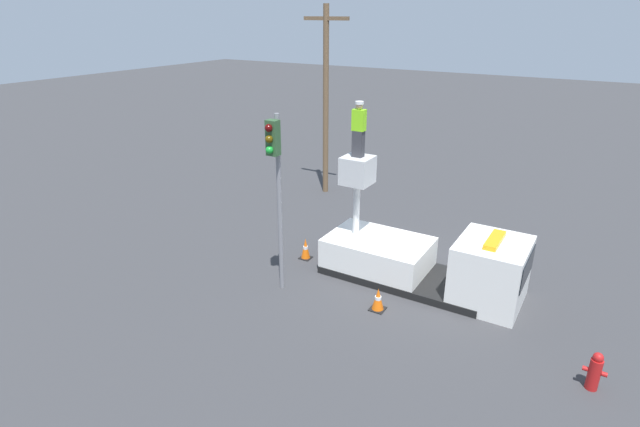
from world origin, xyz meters
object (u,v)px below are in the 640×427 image
object	(u,v)px
worker	(359,129)
utility_pole	(326,96)
bucket_truck	(424,261)
fire_hydrant	(595,371)
traffic_cone_rear	(306,249)
traffic_cone_curbside	(378,299)
traffic_light_pole	(276,171)

from	to	relation	value
worker	utility_pole	distance (m)	7.75
bucket_truck	worker	world-z (taller)	worker
fire_hydrant	utility_pole	world-z (taller)	utility_pole
fire_hydrant	traffic_cone_rear	distance (m)	9.52
bucket_truck	utility_pole	xyz separation A→B (m)	(-7.21, 6.10, 3.77)
worker	fire_hydrant	world-z (taller)	worker
bucket_truck	traffic_cone_curbside	world-z (taller)	bucket_truck
utility_pole	fire_hydrant	bearing A→B (deg)	-35.26
bucket_truck	traffic_cone_rear	size ratio (longest dim) A/B	8.25
worker	traffic_cone_rear	size ratio (longest dim) A/B	2.28
bucket_truck	traffic_cone_curbside	bearing A→B (deg)	-105.23
bucket_truck	fire_hydrant	world-z (taller)	bucket_truck
fire_hydrant	traffic_cone_curbside	xyz separation A→B (m)	(-5.68, 0.46, -0.15)
bucket_truck	fire_hydrant	xyz separation A→B (m)	(5.10, -2.60, -0.32)
traffic_light_pole	fire_hydrant	xyz separation A→B (m)	(8.84, 0.06, -3.43)
utility_pole	traffic_cone_rear	bearing A→B (deg)	-65.15
traffic_cone_rear	traffic_light_pole	bearing A→B (deg)	-78.82
traffic_light_pole	fire_hydrant	bearing A→B (deg)	0.41
traffic_cone_rear	traffic_cone_curbside	xyz separation A→B (m)	(3.60, -1.69, -0.03)
traffic_light_pole	utility_pole	bearing A→B (deg)	111.61
bucket_truck	utility_pole	distance (m)	10.17
worker	traffic_cone_curbside	xyz separation A→B (m)	(1.86, -2.13, -4.42)
fire_hydrant	traffic_cone_curbside	size ratio (longest dim) A/B	1.39
fire_hydrant	bucket_truck	bearing A→B (deg)	152.98
traffic_cone_rear	traffic_cone_curbside	bearing A→B (deg)	-25.12
fire_hydrant	traffic_cone_rear	bearing A→B (deg)	166.94
bucket_truck	traffic_cone_curbside	distance (m)	2.26
traffic_light_pole	utility_pole	xyz separation A→B (m)	(-3.47, 8.76, 0.66)
bucket_truck	fire_hydrant	size ratio (longest dim) A/B	6.39
traffic_cone_curbside	traffic_cone_rear	bearing A→B (deg)	154.88
traffic_light_pole	traffic_cone_curbside	distance (m)	4.80
traffic_light_pole	traffic_cone_rear	bearing A→B (deg)	101.18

